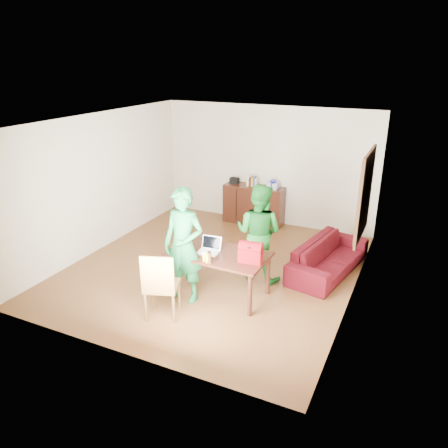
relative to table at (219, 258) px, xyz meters
The scene contains 10 objects.
room 1.24m from the table, 117.41° to the left, with size 5.20×5.70×2.90m.
table is the anchor object (origin of this frame).
chair 1.11m from the table, 117.44° to the right, with size 0.61×0.60×1.07m.
person_near 0.63m from the table, 141.21° to the right, with size 0.68×0.45×1.87m, color #16632E.
person_far 0.91m from the table, 64.80° to the left, with size 0.84×0.66×1.73m, color #145A1B.
laptop 0.22m from the table, 156.46° to the right, with size 0.35×0.26×0.23m.
bananas 0.42m from the table, 91.82° to the right, with size 0.18×0.11×0.07m, color yellow, non-canonical shape.
bottle 0.44m from the table, 85.33° to the right, with size 0.07×0.07×0.20m, color #502F12.
red_bag 0.63m from the table, ahead, with size 0.35×0.21×0.26m, color maroon.
sofa 2.17m from the table, 47.19° to the left, with size 1.99×0.78×0.58m, color #390907.
Camera 1 is at (3.28, -6.52, 3.71)m, focal length 35.00 mm.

